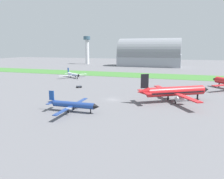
# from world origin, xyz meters

# --- Properties ---
(ground_plane) EXTENTS (600.00, 600.00, 0.00)m
(ground_plane) POSITION_xyz_m (0.00, 0.00, 0.00)
(ground_plane) COLOR slate
(grass_taxiway_strip) EXTENTS (360.00, 28.00, 0.08)m
(grass_taxiway_strip) POSITION_xyz_m (0.00, 75.31, 0.04)
(grass_taxiway_strip) COLOR #3D7533
(grass_taxiway_strip) RESTS_ON ground_plane
(airplane_midfield_jet) EXTENTS (25.78, 25.74, 10.36)m
(airplane_midfield_jet) POSITION_xyz_m (22.18, 4.21, 3.73)
(airplane_midfield_jet) COLOR red
(airplane_midfield_jet) RESTS_ON ground_plane
(airplane_taxiing_turboprop) EXTENTS (15.21, 17.35, 5.99)m
(airplane_taxiing_turboprop) POSITION_xyz_m (-42.93, 48.64, 2.19)
(airplane_taxiing_turboprop) COLOR silver
(airplane_taxiing_turboprop) RESTS_ON ground_plane
(airplane_foreground_turboprop) EXTENTS (17.47, 20.42, 6.12)m
(airplane_foreground_turboprop) POSITION_xyz_m (-6.48, -18.70, 2.24)
(airplane_foreground_turboprop) COLOR navy
(airplane_foreground_turboprop) RESTS_ON ground_plane
(baggage_cart_near_gate) EXTENTS (2.94, 2.90, 0.90)m
(baggage_cart_near_gate) POSITION_xyz_m (-23.14, 18.04, 0.57)
(baggage_cart_near_gate) COLOR #2D333D
(baggage_cart_near_gate) RESTS_ON ground_plane
(hangar_distant) EXTENTS (64.05, 27.35, 28.82)m
(hangar_distant) POSITION_xyz_m (-10.16, 152.57, 12.50)
(hangar_distant) COLOR #9399A3
(hangar_distant) RESTS_ON ground_plane
(control_tower) EXTENTS (8.00, 8.00, 32.53)m
(control_tower) POSITION_xyz_m (-85.39, 161.53, 19.41)
(control_tower) COLOR silver
(control_tower) RESTS_ON ground_plane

